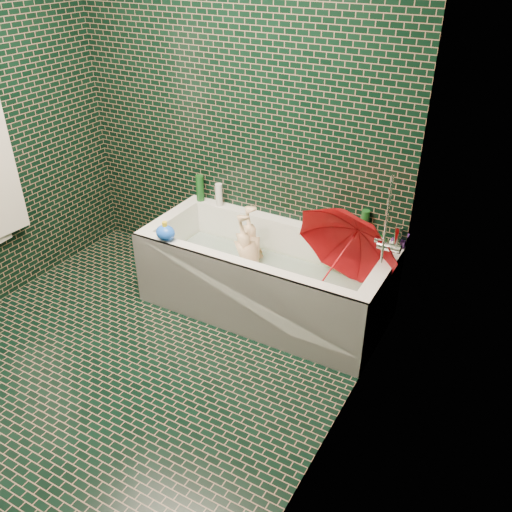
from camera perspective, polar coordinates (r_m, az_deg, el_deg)
The scene contains 18 objects.
floor at distance 3.53m, azimuth -13.85°, elevation -11.63°, with size 2.80×2.80×0.00m, color black.
wall_back at distance 3.89m, azimuth -2.17°, elevation 14.69°, with size 2.80×2.80×0.00m, color black.
wall_right at distance 2.19m, azimuth 8.04°, elevation 0.94°, with size 2.80×2.80×0.00m, color black.
bathtub at distance 3.82m, azimuth 0.87°, elevation -2.89°, with size 1.70×0.75×0.55m.
bath_mat at distance 3.86m, azimuth 0.99°, elevation -3.45°, with size 1.35×0.47×0.01m, color green.
water at distance 3.78m, azimuth 1.01°, elevation -1.65°, with size 1.48×0.53×0.00m, color silver.
faucet at distance 3.28m, azimuth 13.61°, elevation 1.56°, with size 0.18×0.19×0.55m.
child at distance 3.86m, azimuth -0.50°, elevation -0.79°, with size 0.29×0.19×0.80m, color beige.
umbrella at distance 3.43m, azimuth 8.58°, elevation -0.38°, with size 0.67×0.67×0.59m, color red.
soap_bottle_a at distance 3.68m, azimuth 14.52°, elevation 0.77°, with size 0.09×0.09×0.24m, color white.
soap_bottle_b at distance 3.69m, azimuth 14.61°, elevation 0.90°, with size 0.09×0.09×0.21m, color #401B68.
soap_bottle_c at distance 3.67m, azimuth 12.74°, elevation 0.98°, with size 0.12×0.12×0.15m, color #134417.
bottle_right_tall at distance 3.70m, azimuth 11.35°, elevation 3.23°, with size 0.06×0.06×0.21m, color #134417.
bottle_right_pump at distance 3.64m, azimuth 14.68°, elevation 1.85°, with size 0.05×0.05×0.16m, color silver.
bottle_left_tall at distance 4.20m, azimuth -5.91°, elevation 7.13°, with size 0.06×0.06×0.21m, color #134417.
bottle_left_short at distance 4.11m, azimuth -3.93°, elevation 6.44°, with size 0.05×0.05×0.18m, color white.
rubber_duck at distance 3.70m, azimuth 11.19°, elevation 2.17°, with size 0.11×0.10×0.09m.
bath_toy at distance 3.68m, azimuth -9.52°, elevation 2.46°, with size 0.16×0.14×0.13m.
Camera 1 is at (1.95, -1.79, 2.33)m, focal length 38.00 mm.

